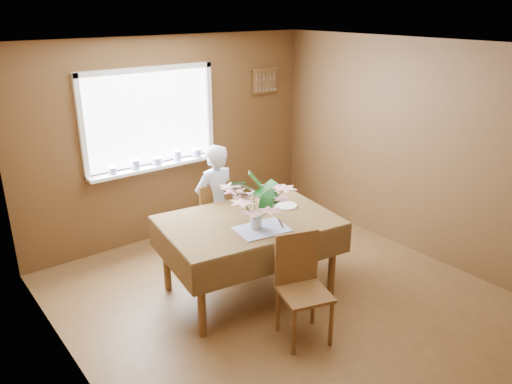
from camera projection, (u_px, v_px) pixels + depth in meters
floor at (289, 304)px, 5.03m from camera, size 4.50×4.50×0.00m
ceiling at (297, 48)px, 4.14m from camera, size 4.50×4.50×0.00m
wall_back at (173, 139)px, 6.24m from camera, size 4.00×0.00×4.00m
wall_left at (76, 250)px, 3.44m from camera, size 0.00×4.50×4.50m
wall_right at (423, 151)px, 5.73m from camera, size 0.00×4.50×4.50m
window_assembly at (153, 135)px, 6.00m from camera, size 1.72×0.20×1.22m
spoon_rack at (265, 81)px, 6.84m from camera, size 0.44×0.05×0.33m
dining_table at (249, 229)px, 5.01m from camera, size 1.85×1.40×0.83m
chair_far at (211, 217)px, 5.75m from camera, size 0.43×0.43×0.98m
chair_near at (301, 282)px, 4.42m from camera, size 0.52×0.52×0.97m
seated_woman at (216, 205)px, 5.65m from camera, size 0.52×0.34×1.41m
flower_bouquet at (256, 198)px, 4.67m from camera, size 0.56×0.56×0.48m
side_plate at (286, 206)px, 5.29m from camera, size 0.27×0.27×0.01m
table_knife at (281, 223)px, 4.86m from camera, size 0.12×0.20×0.00m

